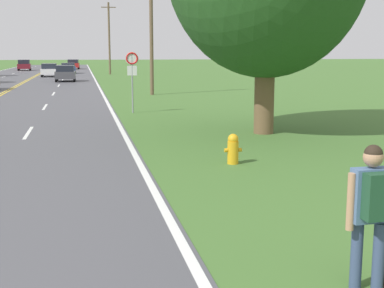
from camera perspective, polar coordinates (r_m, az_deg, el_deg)
hitchhiker_person at (r=6.46m, az=18.70°, el=-6.05°), size 0.59×0.42×1.75m
fire_hydrant at (r=13.42m, az=4.40°, el=-0.49°), size 0.44×0.28×0.76m
traffic_sign at (r=24.70m, az=-6.41°, el=8.19°), size 0.60×0.10×2.79m
utility_pole_midground at (r=35.42m, az=-4.36°, el=12.17°), size 1.80×0.24×8.23m
utility_pole_far at (r=68.62m, az=-8.82°, el=11.17°), size 1.80×0.24×8.83m
car_dark_grey_hatchback_mid_near at (r=52.82m, az=-13.36°, el=7.40°), size 1.87×3.67×1.54m
car_white_hatchback_mid_far at (r=63.65m, az=-14.97°, el=7.67°), size 1.92×4.09×1.49m
car_dark_blue_hatchback_receding at (r=72.51m, az=-13.05°, el=7.92°), size 1.87×3.76×1.36m
car_maroon_sedan_distant at (r=86.04m, az=-17.46°, el=8.04°), size 2.08×4.03×1.63m
car_red_hatchback_horizon at (r=91.54m, az=-12.54°, el=8.34°), size 2.04×4.35×1.58m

